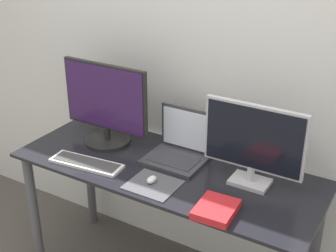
% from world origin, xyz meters
% --- Properties ---
extents(wall_back, '(7.00, 0.05, 2.50)m').
position_xyz_m(wall_back, '(0.00, 0.68, 1.25)').
color(wall_back, silver).
rests_on(wall_back, ground_plane).
extents(desk, '(1.59, 0.61, 0.77)m').
position_xyz_m(desk, '(0.00, 0.31, 0.63)').
color(desk, black).
rests_on(desk, ground_plane).
extents(monitor_left, '(0.53, 0.26, 0.46)m').
position_xyz_m(monitor_left, '(-0.43, 0.38, 0.99)').
color(monitor_left, black).
rests_on(monitor_left, desk).
extents(monitor_right, '(0.48, 0.13, 0.41)m').
position_xyz_m(monitor_right, '(0.42, 0.38, 0.99)').
color(monitor_right, '#B2B2B7').
rests_on(monitor_right, desk).
extents(laptop, '(0.30, 0.25, 0.26)m').
position_xyz_m(laptop, '(0.01, 0.43, 0.84)').
color(laptop, '#333338').
rests_on(laptop, desk).
extents(keyboard, '(0.40, 0.16, 0.02)m').
position_xyz_m(keyboard, '(-0.36, 0.12, 0.78)').
color(keyboard, silver).
rests_on(keyboard, desk).
extents(mousepad, '(0.24, 0.21, 0.00)m').
position_xyz_m(mousepad, '(0.03, 0.13, 0.78)').
color(mousepad, '#47474C').
rests_on(mousepad, desk).
extents(mouse, '(0.04, 0.06, 0.03)m').
position_xyz_m(mouse, '(0.02, 0.14, 0.79)').
color(mouse, silver).
rests_on(mouse, mousepad).
extents(book, '(0.18, 0.21, 0.03)m').
position_xyz_m(book, '(0.39, 0.08, 0.79)').
color(book, red).
rests_on(book, desk).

